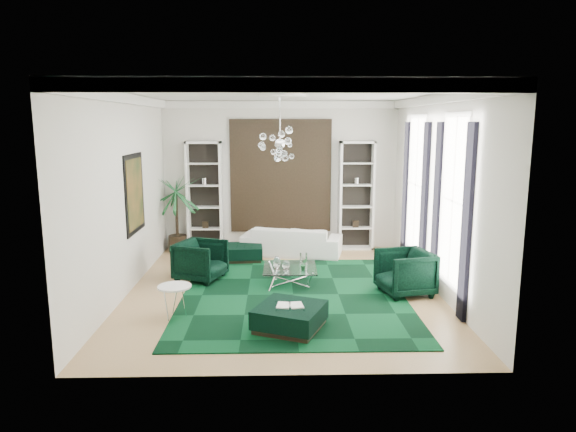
{
  "coord_description": "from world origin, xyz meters",
  "views": [
    {
      "loc": [
        -0.13,
        -9.73,
        3.26
      ],
      "look_at": [
        0.12,
        0.5,
        1.39
      ],
      "focal_mm": 32.0,
      "sensor_mm": 36.0,
      "label": 1
    }
  ],
  "objects_px": {
    "armchair_left": "(201,261)",
    "palm": "(176,203)",
    "coffee_table": "(290,276)",
    "sofa": "(292,241)",
    "side_table": "(175,302)",
    "armchair_right": "(405,272)",
    "ottoman_front": "(290,318)",
    "ottoman_side": "(245,253)"
  },
  "relations": [
    {
      "from": "armchair_left",
      "to": "coffee_table",
      "type": "bearing_deg",
      "value": -81.02
    },
    {
      "from": "armchair_left",
      "to": "ottoman_side",
      "type": "height_order",
      "value": "armchair_left"
    },
    {
      "from": "sofa",
      "to": "armchair_right",
      "type": "height_order",
      "value": "armchair_right"
    },
    {
      "from": "armchair_left",
      "to": "coffee_table",
      "type": "distance_m",
      "value": 1.91
    },
    {
      "from": "armchair_left",
      "to": "coffee_table",
      "type": "xyz_separation_m",
      "value": [
        1.86,
        -0.38,
        -0.23
      ]
    },
    {
      "from": "armchair_right",
      "to": "palm",
      "type": "xyz_separation_m",
      "value": [
        -4.99,
        3.47,
        0.83
      ]
    },
    {
      "from": "coffee_table",
      "to": "side_table",
      "type": "relative_size",
      "value": 1.88
    },
    {
      "from": "coffee_table",
      "to": "ottoman_side",
      "type": "distance_m",
      "value": 2.19
    },
    {
      "from": "armchair_left",
      "to": "ottoman_side",
      "type": "bearing_deg",
      "value": -7.61
    },
    {
      "from": "armchair_left",
      "to": "ottoman_front",
      "type": "distance_m",
      "value": 3.22
    },
    {
      "from": "side_table",
      "to": "sofa",
      "type": "bearing_deg",
      "value": 63.13
    },
    {
      "from": "sofa",
      "to": "side_table",
      "type": "relative_size",
      "value": 4.31
    },
    {
      "from": "sofa",
      "to": "ottoman_front",
      "type": "height_order",
      "value": "sofa"
    },
    {
      "from": "armchair_left",
      "to": "palm",
      "type": "height_order",
      "value": "palm"
    },
    {
      "from": "armchair_right",
      "to": "side_table",
      "type": "distance_m",
      "value": 4.33
    },
    {
      "from": "armchair_left",
      "to": "side_table",
      "type": "relative_size",
      "value": 1.62
    },
    {
      "from": "ottoman_front",
      "to": "palm",
      "type": "xyz_separation_m",
      "value": [
        -2.74,
        5.13,
        1.06
      ]
    },
    {
      "from": "palm",
      "to": "coffee_table",
      "type": "bearing_deg",
      "value": -45.44
    },
    {
      "from": "coffee_table",
      "to": "ottoman_front",
      "type": "xyz_separation_m",
      "value": [
        -0.07,
        -2.29,
        0.01
      ]
    },
    {
      "from": "coffee_table",
      "to": "palm",
      "type": "distance_m",
      "value": 4.14
    },
    {
      "from": "ottoman_side",
      "to": "armchair_left",
      "type": "bearing_deg",
      "value": -118.25
    },
    {
      "from": "ottoman_side",
      "to": "coffee_table",
      "type": "bearing_deg",
      "value": -61.97
    },
    {
      "from": "coffee_table",
      "to": "palm",
      "type": "height_order",
      "value": "palm"
    },
    {
      "from": "ottoman_side",
      "to": "ottoman_front",
      "type": "bearing_deg",
      "value": -77.18
    },
    {
      "from": "coffee_table",
      "to": "ottoman_side",
      "type": "bearing_deg",
      "value": 118.03
    },
    {
      "from": "armchair_left",
      "to": "armchair_right",
      "type": "relative_size",
      "value": 0.97
    },
    {
      "from": "side_table",
      "to": "palm",
      "type": "bearing_deg",
      "value": 100.03
    },
    {
      "from": "armchair_right",
      "to": "ottoman_side",
      "type": "bearing_deg",
      "value": -141.06
    },
    {
      "from": "palm",
      "to": "sofa",
      "type": "bearing_deg",
      "value": -7.99
    },
    {
      "from": "sofa",
      "to": "ottoman_front",
      "type": "xyz_separation_m",
      "value": [
        -0.18,
        -4.72,
        -0.16
      ]
    },
    {
      "from": "ottoman_front",
      "to": "coffee_table",
      "type": "bearing_deg",
      "value": 88.3
    },
    {
      "from": "sofa",
      "to": "armchair_left",
      "type": "relative_size",
      "value": 2.66
    },
    {
      "from": "sofa",
      "to": "armchair_right",
      "type": "bearing_deg",
      "value": 137.08
    },
    {
      "from": "armchair_right",
      "to": "ottoman_front",
      "type": "xyz_separation_m",
      "value": [
        -2.25,
        -1.66,
        -0.23
      ]
    },
    {
      "from": "armchair_left",
      "to": "ottoman_front",
      "type": "xyz_separation_m",
      "value": [
        1.79,
        -2.67,
        -0.22
      ]
    },
    {
      "from": "coffee_table",
      "to": "sofa",
      "type": "bearing_deg",
      "value": 87.35
    },
    {
      "from": "armchair_left",
      "to": "ottoman_front",
      "type": "height_order",
      "value": "armchair_left"
    },
    {
      "from": "sofa",
      "to": "ottoman_side",
      "type": "relative_size",
      "value": 2.99
    },
    {
      "from": "armchair_right",
      "to": "side_table",
      "type": "height_order",
      "value": "armchair_right"
    },
    {
      "from": "ottoman_front",
      "to": "palm",
      "type": "bearing_deg",
      "value": 118.05
    },
    {
      "from": "ottoman_side",
      "to": "side_table",
      "type": "xyz_separation_m",
      "value": [
        -0.97,
        -3.65,
        0.09
      ]
    },
    {
      "from": "sofa",
      "to": "side_table",
      "type": "bearing_deg",
      "value": 76.12
    }
  ]
}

